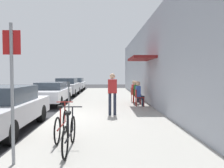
% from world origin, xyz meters
% --- Properties ---
extents(ground_plane, '(60.00, 60.00, 0.00)m').
position_xyz_m(ground_plane, '(0.00, 0.00, 0.00)').
color(ground_plane, '#2D2D30').
extents(sidewalk_slab, '(4.50, 32.00, 0.12)m').
position_xyz_m(sidewalk_slab, '(2.25, 2.00, 0.06)').
color(sidewalk_slab, '#9E9B93').
rests_on(sidewalk_slab, ground_plane).
extents(building_facade, '(1.40, 32.00, 4.83)m').
position_xyz_m(building_facade, '(4.64, 2.01, 2.42)').
color(building_facade, '#999EA8').
rests_on(building_facade, ground_plane).
extents(parked_car_0, '(1.80, 4.40, 1.40)m').
position_xyz_m(parked_car_0, '(-1.10, -1.50, 0.73)').
color(parked_car_0, '#B7B7BC').
rests_on(parked_car_0, ground_plane).
extents(parked_car_1, '(1.80, 4.40, 1.31)m').
position_xyz_m(parked_car_1, '(-1.10, 4.65, 0.70)').
color(parked_car_1, silver).
rests_on(parked_car_1, ground_plane).
extents(parked_car_2, '(1.80, 4.40, 1.46)m').
position_xyz_m(parked_car_2, '(-1.10, 9.99, 0.76)').
color(parked_car_2, '#B7B7BC').
rests_on(parked_car_2, ground_plane).
extents(parked_car_3, '(1.80, 4.40, 1.37)m').
position_xyz_m(parked_car_3, '(-1.10, 15.61, 0.72)').
color(parked_car_3, silver).
rests_on(parked_car_3, ground_plane).
extents(parking_meter, '(0.12, 0.10, 1.32)m').
position_xyz_m(parking_meter, '(0.45, 1.53, 0.89)').
color(parking_meter, slate).
rests_on(parking_meter, sidewalk_slab).
extents(street_sign, '(0.32, 0.06, 2.60)m').
position_xyz_m(street_sign, '(0.40, -4.41, 1.64)').
color(street_sign, gray).
rests_on(street_sign, sidewalk_slab).
extents(bicycle_0, '(0.46, 1.71, 0.90)m').
position_xyz_m(bicycle_0, '(1.32, -3.69, 0.48)').
color(bicycle_0, black).
rests_on(bicycle_0, sidewalk_slab).
extents(bicycle_1, '(0.46, 1.71, 0.90)m').
position_xyz_m(bicycle_1, '(0.96, -2.74, 0.48)').
color(bicycle_1, black).
rests_on(bicycle_1, sidewalk_slab).
extents(cafe_chair_0, '(0.45, 0.45, 0.87)m').
position_xyz_m(cafe_chair_0, '(3.82, 2.96, 0.62)').
color(cafe_chair_0, maroon).
rests_on(cafe_chair_0, sidewalk_slab).
extents(seated_patron_0, '(0.43, 0.36, 1.29)m').
position_xyz_m(seated_patron_0, '(3.88, 2.96, 0.82)').
color(seated_patron_0, '#232838').
rests_on(seated_patron_0, sidewalk_slab).
extents(cafe_chair_1, '(0.52, 0.52, 0.87)m').
position_xyz_m(cafe_chair_1, '(3.82, 3.87, 0.62)').
color(cafe_chair_1, maroon).
rests_on(cafe_chair_1, sidewalk_slab).
extents(seated_patron_1, '(0.48, 0.42, 1.29)m').
position_xyz_m(seated_patron_1, '(3.88, 3.86, 0.82)').
color(seated_patron_1, '#232838').
rests_on(seated_patron_1, sidewalk_slab).
extents(cafe_chair_2, '(0.49, 0.49, 0.87)m').
position_xyz_m(cafe_chair_2, '(3.82, 4.63, 0.62)').
color(cafe_chair_2, maroon).
rests_on(cafe_chair_2, sidewalk_slab).
extents(seated_patron_2, '(0.46, 0.40, 1.29)m').
position_xyz_m(seated_patron_2, '(3.88, 4.63, 0.82)').
color(seated_patron_2, '#232838').
rests_on(seated_patron_2, sidewalk_slab).
extents(pedestrian_standing, '(0.36, 0.22, 1.70)m').
position_xyz_m(pedestrian_standing, '(2.39, 0.45, 1.12)').
color(pedestrian_standing, '#232838').
rests_on(pedestrian_standing, sidewalk_slab).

